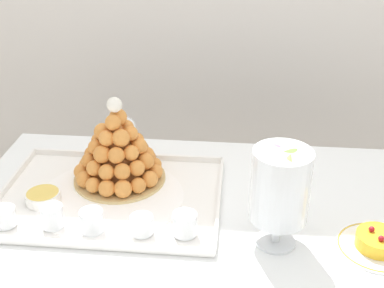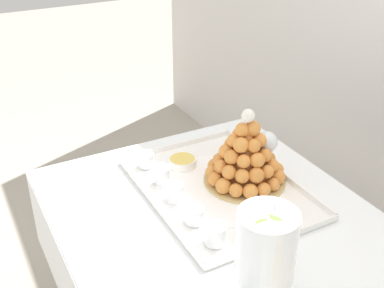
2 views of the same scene
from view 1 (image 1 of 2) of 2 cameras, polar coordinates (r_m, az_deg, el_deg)
The scene contains 12 objects.
buffet_table at distance 1.36m, azimuth 1.95°, elevation -11.80°, with size 1.33×0.87×0.73m.
serving_tray at distance 1.39m, azimuth -9.08°, elevation -5.90°, with size 0.59×0.43×0.02m.
croquembouche at distance 1.42m, azimuth -8.28°, elevation -0.75°, with size 0.26×0.26×0.25m.
dessert_cup_left at distance 1.34m, azimuth -20.16°, elevation -7.69°, with size 0.05×0.05×0.05m.
dessert_cup_mid_left at distance 1.29m, azimuth -15.33°, elevation -7.88°, with size 0.05×0.05×0.06m.
dessert_cup_centre at distance 1.26m, azimuth -11.13°, elevation -8.52°, with size 0.06×0.06×0.05m.
dessert_cup_mid_right at distance 1.24m, azimuth -5.65°, elevation -9.03°, with size 0.06×0.06×0.05m.
dessert_cup_right at distance 1.23m, azimuth -0.82°, elevation -9.00°, with size 0.06×0.06×0.06m.
creme_brulee_ramekin at distance 1.40m, azimuth -16.32°, elevation -5.64°, with size 0.09×0.09×0.03m.
macaron_goblet at distance 1.15m, azimuth 9.86°, elevation -4.75°, with size 0.13×0.13×0.26m.
fruit_tart_plate at distance 1.28m, azimuth 20.08°, elevation -10.43°, with size 0.19×0.19×0.05m.
wine_glass at distance 1.46m, azimuth -7.53°, elevation 1.50°, with size 0.07×0.07×0.17m.
Camera 1 is at (0.06, -1.05, 1.50)m, focal length 47.70 mm.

